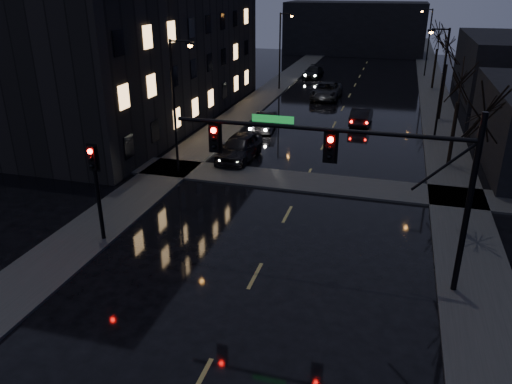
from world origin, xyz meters
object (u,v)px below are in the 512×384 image
Objects in this scene: oncoming_car_a at (239,147)px; lead_car at (361,116)px; oncoming_car_b at (265,122)px; oncoming_car_c at (327,91)px; oncoming_car_d at (313,72)px.

lead_car is at bearing 61.06° from oncoming_car_a.
oncoming_car_b is 0.95× the size of lead_car.
oncoming_car_c is (2.99, 12.95, 0.13)m from oncoming_car_b.
oncoming_car_c is at bearing 70.89° from oncoming_car_b.
oncoming_car_a is at bearing 60.80° from lead_car.
lead_car is (7.54, -20.34, 0.02)m from oncoming_car_d.
oncoming_car_a is at bearing -94.53° from oncoming_car_b.
lead_car reaches higher than oncoming_car_d.
oncoming_car_a is at bearing -97.40° from oncoming_car_c.
lead_car is at bearing -64.40° from oncoming_car_c.
oncoming_car_d reaches higher than oncoming_car_b.
oncoming_car_b is at bearing 94.26° from oncoming_car_a.
oncoming_car_c is 9.91m from lead_car.
oncoming_car_c reaches higher than lead_car.
oncoming_car_d is 21.69m from lead_car.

